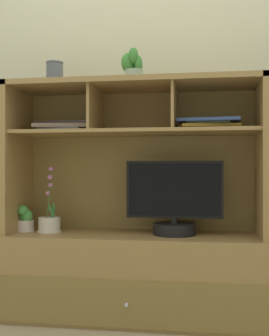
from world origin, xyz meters
name	(u,v)px	position (x,y,z in m)	size (l,w,h in m)	color
floor_plane	(134,318)	(0.00, 0.00, -0.01)	(6.00, 6.00, 0.02)	tan
back_wall	(141,83)	(0.00, 0.28, 1.40)	(6.00, 0.02, 2.80)	beige
media_console	(135,245)	(0.00, 0.01, 0.41)	(1.51, 0.53, 1.35)	#9A7745
tv_monitor	(174,205)	(0.23, -0.01, 0.65)	(0.55, 0.24, 0.42)	black
potted_orchid	(50,222)	(-0.51, -0.01, 0.53)	(0.15, 0.15, 0.39)	silver
potted_fern	(25,220)	(-0.67, 0.00, 0.55)	(0.12, 0.12, 0.16)	silver
magazine_stack_left	(210,124)	(0.43, 0.01, 1.10)	(0.37, 0.29, 0.06)	#36364C
magazine_stack_centre	(66,127)	(-0.43, 0.06, 1.10)	(0.39, 0.33, 0.06)	slate
potted_succulent	(133,67)	(-0.01, -0.02, 1.44)	(0.13, 0.12, 0.19)	#8CA38A
ceramic_vase	(55,74)	(-0.49, 0.03, 1.42)	(0.11, 0.11, 0.14)	#505965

